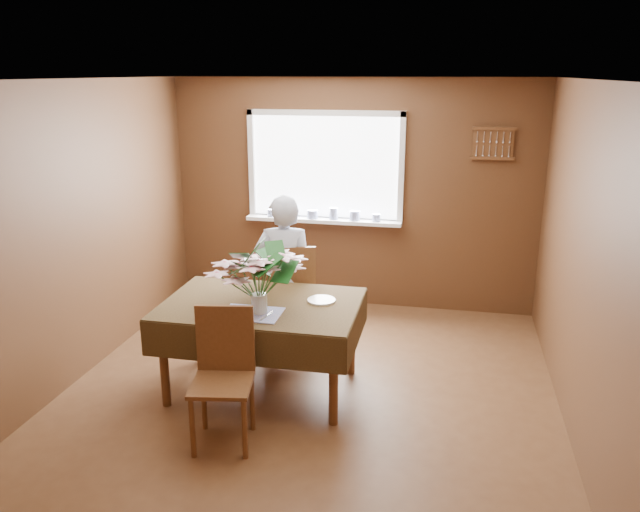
% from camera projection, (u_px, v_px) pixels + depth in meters
% --- Properties ---
extents(floor, '(4.50, 4.50, 0.00)m').
position_uv_depth(floor, '(306.00, 398.00, 5.07)').
color(floor, '#55341D').
rests_on(floor, ground).
extents(ceiling, '(4.50, 4.50, 0.00)m').
position_uv_depth(ceiling, '(304.00, 79.00, 4.36)').
color(ceiling, white).
rests_on(ceiling, wall_back).
extents(wall_back, '(4.00, 0.00, 4.00)m').
position_uv_depth(wall_back, '(352.00, 195.00, 6.82)').
color(wall_back, brown).
rests_on(wall_back, floor).
extents(wall_front, '(4.00, 0.00, 4.00)m').
position_uv_depth(wall_front, '(181.00, 397.00, 2.60)').
color(wall_front, brown).
rests_on(wall_front, floor).
extents(wall_left, '(0.00, 4.50, 4.50)m').
position_uv_depth(wall_left, '(68.00, 237.00, 5.11)').
color(wall_left, brown).
rests_on(wall_left, floor).
extents(wall_right, '(0.00, 4.50, 4.50)m').
position_uv_depth(wall_right, '(586.00, 267.00, 4.32)').
color(wall_right, brown).
rests_on(wall_right, floor).
extents(window_assembly, '(1.72, 0.20, 1.22)m').
position_uv_depth(window_assembly, '(324.00, 186.00, 6.80)').
color(window_assembly, white).
rests_on(window_assembly, wall_back).
extents(spoon_rack, '(0.44, 0.05, 0.33)m').
position_uv_depth(spoon_rack, '(493.00, 143.00, 6.33)').
color(spoon_rack, brown).
rests_on(spoon_rack, wall_back).
extents(dining_table, '(1.59, 1.08, 0.77)m').
position_uv_depth(dining_table, '(261.00, 313.00, 5.04)').
color(dining_table, brown).
rests_on(dining_table, floor).
extents(chair_far, '(0.57, 0.57, 1.05)m').
position_uv_depth(chair_far, '(290.00, 294.00, 5.79)').
color(chair_far, brown).
rests_on(chair_far, floor).
extents(chair_near, '(0.48, 0.48, 0.97)m').
position_uv_depth(chair_near, '(224.00, 370.00, 4.40)').
color(chair_near, brown).
rests_on(chair_near, floor).
extents(seated_woman, '(0.61, 0.45, 1.51)m').
position_uv_depth(seated_woman, '(284.00, 276.00, 5.70)').
color(seated_woman, white).
rests_on(seated_woman, floor).
extents(flower_bouquet, '(0.62, 0.62, 0.53)m').
position_uv_depth(flower_bouquet, '(258.00, 270.00, 4.70)').
color(flower_bouquet, white).
rests_on(flower_bouquet, dining_table).
extents(side_plate, '(0.29, 0.29, 0.01)m').
position_uv_depth(side_plate, '(321.00, 300.00, 5.05)').
color(side_plate, white).
rests_on(side_plate, dining_table).
extents(table_knife, '(0.06, 0.21, 0.00)m').
position_uv_depth(table_knife, '(267.00, 315.00, 4.73)').
color(table_knife, silver).
rests_on(table_knife, dining_table).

